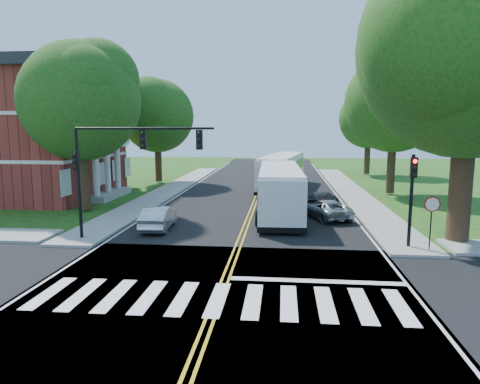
# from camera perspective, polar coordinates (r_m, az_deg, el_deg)

# --- Properties ---
(ground) EXTENTS (140.00, 140.00, 0.00)m
(ground) POSITION_cam_1_polar(r_m,az_deg,el_deg) (15.42, -2.71, -13.43)
(ground) COLOR #174110
(ground) RESTS_ON ground
(road) EXTENTS (14.00, 96.00, 0.01)m
(road) POSITION_cam_1_polar(r_m,az_deg,el_deg) (32.72, 1.91, -1.61)
(road) COLOR black
(road) RESTS_ON ground
(cross_road) EXTENTS (60.00, 12.00, 0.01)m
(cross_road) POSITION_cam_1_polar(r_m,az_deg,el_deg) (15.42, -2.71, -13.41)
(cross_road) COLOR black
(cross_road) RESTS_ON ground
(center_line) EXTENTS (0.36, 70.00, 0.01)m
(center_line) POSITION_cam_1_polar(r_m,az_deg,el_deg) (36.66, 2.33, -0.50)
(center_line) COLOR gold
(center_line) RESTS_ON road
(edge_line_w) EXTENTS (0.12, 70.00, 0.01)m
(edge_line_w) POSITION_cam_1_polar(r_m,az_deg,el_deg) (37.67, -8.05, -0.34)
(edge_line_w) COLOR silver
(edge_line_w) RESTS_ON road
(edge_line_e) EXTENTS (0.12, 70.00, 0.01)m
(edge_line_e) POSITION_cam_1_polar(r_m,az_deg,el_deg) (36.89, 12.93, -0.66)
(edge_line_e) COLOR silver
(edge_line_e) RESTS_ON road
(crosswalk) EXTENTS (12.60, 3.00, 0.01)m
(crosswalk) POSITION_cam_1_polar(r_m,az_deg,el_deg) (14.96, -3.00, -14.09)
(crosswalk) COLOR silver
(crosswalk) RESTS_ON road
(stop_bar) EXTENTS (6.60, 0.40, 0.01)m
(stop_bar) POSITION_cam_1_polar(r_m,az_deg,el_deg) (16.82, 10.26, -11.60)
(stop_bar) COLOR silver
(stop_bar) RESTS_ON road
(sidewalk_nw) EXTENTS (2.60, 40.00, 0.15)m
(sidewalk_nw) POSITION_cam_1_polar(r_m,az_deg,el_deg) (40.91, -9.10, 0.42)
(sidewalk_nw) COLOR gray
(sidewalk_nw) RESTS_ON ground
(sidewalk_ne) EXTENTS (2.60, 40.00, 0.15)m
(sidewalk_ne) POSITION_cam_1_polar(r_m,az_deg,el_deg) (40.03, 14.54, 0.08)
(sidewalk_ne) COLOR gray
(sidewalk_ne) RESTS_ON ground
(tree_ne_big) EXTENTS (10.80, 10.80, 14.91)m
(tree_ne_big) POSITION_cam_1_polar(r_m,az_deg,el_deg) (24.16, 28.48, 16.72)
(tree_ne_big) COLOR #372716
(tree_ne_big) RESTS_ON ground
(tree_west_near) EXTENTS (8.00, 8.00, 11.40)m
(tree_west_near) POSITION_cam_1_polar(r_m,az_deg,el_deg) (31.32, -20.49, 11.23)
(tree_west_near) COLOR #372716
(tree_west_near) RESTS_ON ground
(tree_west_far) EXTENTS (7.60, 7.60, 10.67)m
(tree_west_far) POSITION_cam_1_polar(r_m,az_deg,el_deg) (46.07, -10.99, 9.91)
(tree_west_far) COLOR #372716
(tree_west_far) RESTS_ON ground
(tree_east_mid) EXTENTS (8.40, 8.40, 11.93)m
(tree_east_mid) POSITION_cam_1_polar(r_m,az_deg,el_deg) (39.33, 19.89, 11.08)
(tree_east_mid) COLOR #372716
(tree_east_mid) RESTS_ON ground
(tree_east_far) EXTENTS (7.20, 7.20, 10.34)m
(tree_east_far) POSITION_cam_1_polar(r_m,az_deg,el_deg) (55.14, 16.80, 9.31)
(tree_east_far) COLOR #372716
(tree_east_far) RESTS_ON ground
(signal_nw) EXTENTS (7.15, 0.46, 5.66)m
(signal_nw) POSITION_cam_1_polar(r_m,az_deg,el_deg) (22.11, -15.51, 4.63)
(signal_nw) COLOR black
(signal_nw) RESTS_ON ground
(signal_ne) EXTENTS (0.30, 0.46, 4.40)m
(signal_ne) POSITION_cam_1_polar(r_m,az_deg,el_deg) (21.64, 21.96, 0.47)
(signal_ne) COLOR black
(signal_ne) RESTS_ON ground
(stop_sign) EXTENTS (0.76, 0.08, 2.53)m
(stop_sign) POSITION_cam_1_polar(r_m,az_deg,el_deg) (21.59, 24.20, -2.19)
(stop_sign) COLOR black
(stop_sign) RESTS_ON ground
(bus_lead) EXTENTS (3.26, 12.34, 3.17)m
(bus_lead) POSITION_cam_1_polar(r_m,az_deg,el_deg) (28.76, 5.32, 0.34)
(bus_lead) COLOR silver
(bus_lead) RESTS_ON road
(bus_follow) EXTENTS (4.62, 12.68, 3.21)m
(bus_follow) POSITION_cam_1_polar(r_m,az_deg,el_deg) (41.14, 5.64, 2.83)
(bus_follow) COLOR silver
(bus_follow) RESTS_ON road
(hatchback) EXTENTS (1.68, 4.16, 1.34)m
(hatchback) POSITION_cam_1_polar(r_m,az_deg,el_deg) (25.01, -10.80, -3.35)
(hatchback) COLOR silver
(hatchback) RESTS_ON road
(suv) EXTENTS (3.36, 4.73, 1.20)m
(suv) POSITION_cam_1_polar(r_m,az_deg,el_deg) (28.05, 11.43, -2.23)
(suv) COLOR #B1B3B8
(suv) RESTS_ON road
(dark_sedan) EXTENTS (2.98, 4.68, 1.26)m
(dark_sedan) POSITION_cam_1_polar(r_m,az_deg,el_deg) (31.13, 10.91, -1.10)
(dark_sedan) COLOR black
(dark_sedan) RESTS_ON road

